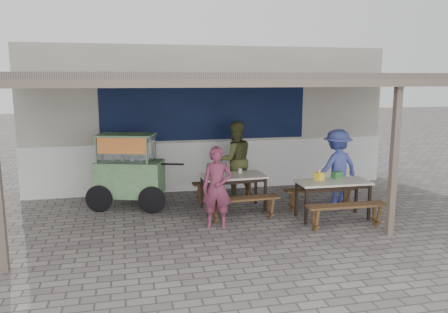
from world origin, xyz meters
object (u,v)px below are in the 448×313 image
(bench_right_street, at_px, (347,210))
(tissue_box, at_px, (319,176))
(bench_left_street, at_px, (243,203))
(table_left, at_px, (233,179))
(bench_right_wall, at_px, (320,194))
(patron_wall_side, at_px, (235,160))
(vendor_cart, at_px, (129,168))
(donation_box, at_px, (337,175))
(patron_right_table, at_px, (337,167))
(patron_street_side, at_px, (217,188))
(table_right, at_px, (333,185))
(condiment_jar, at_px, (240,171))
(bench_left_wall, at_px, (224,186))
(condiment_bowl, at_px, (220,173))

(bench_right_street, distance_m, tissue_box, 0.93)
(bench_left_street, bearing_deg, table_left, 90.00)
(bench_right_wall, relative_size, patron_wall_side, 0.86)
(bench_right_wall, xyz_separation_m, vendor_cart, (-3.89, 1.03, 0.52))
(table_left, xyz_separation_m, vendor_cart, (-2.11, 0.66, 0.19))
(donation_box, bearing_deg, bench_left_street, 178.29)
(patron_right_table, bearing_deg, patron_street_side, 4.49)
(table_left, bearing_deg, patron_wall_side, 71.31)
(vendor_cart, xyz_separation_m, patron_street_side, (1.55, -1.66, -0.10))
(bench_right_wall, height_order, tissue_box, tissue_box)
(table_right, distance_m, vendor_cart, 4.21)
(bench_right_wall, xyz_separation_m, condiment_jar, (-1.59, 0.54, 0.46))
(bench_left_wall, distance_m, tissue_box, 2.23)
(bench_right_wall, bearing_deg, tissue_box, -116.83)
(table_left, bearing_deg, bench_left_street, -90.00)
(table_right, xyz_separation_m, vendor_cart, (-3.87, 1.63, 0.19))
(tissue_box, bearing_deg, vendor_cart, 158.01)
(vendor_cart, xyz_separation_m, patron_wall_side, (2.39, 0.31, 0.02))
(tissue_box, bearing_deg, patron_street_side, -174.87)
(bench_left_street, bearing_deg, table_right, -11.00)
(bench_right_wall, bearing_deg, condiment_bowl, 168.14)
(patron_right_table, xyz_separation_m, donation_box, (-0.35, -0.69, -0.01))
(table_left, relative_size, bench_left_wall, 0.94)
(bench_right_street, relative_size, patron_right_table, 0.92)
(table_left, relative_size, table_right, 0.94)
(bench_right_wall, bearing_deg, vendor_cart, 166.99)
(bench_left_wall, relative_size, tissue_box, 9.68)
(bench_left_wall, bearing_deg, donation_box, -38.51)
(bench_right_street, bearing_deg, donation_box, 77.33)
(bench_right_street, height_order, tissue_box, tissue_box)
(bench_left_wall, bearing_deg, patron_wall_side, 38.37)
(donation_box, bearing_deg, condiment_bowl, 158.13)
(table_right, distance_m, donation_box, 0.32)
(table_right, distance_m, patron_wall_side, 2.45)
(bench_left_wall, bearing_deg, patron_right_table, -20.43)
(patron_right_table, bearing_deg, condiment_bowl, -17.94)
(bench_right_street, bearing_deg, condiment_jar, 133.42)
(bench_left_wall, height_order, vendor_cart, vendor_cart)
(patron_wall_side, distance_m, tissue_box, 2.18)
(bench_left_wall, height_order, donation_box, donation_box)
(table_right, distance_m, patron_right_table, 1.06)
(patron_wall_side, bearing_deg, table_left, 70.28)
(tissue_box, bearing_deg, table_left, 152.28)
(patron_wall_side, xyz_separation_m, patron_right_table, (2.02, -1.04, -0.06))
(table_right, bearing_deg, donation_box, 49.70)
(patron_street_side, bearing_deg, bench_left_wall, 89.77)
(condiment_bowl, bearing_deg, patron_right_table, -4.43)
(table_left, bearing_deg, bench_left_wall, 90.00)
(bench_right_wall, xyz_separation_m, donation_box, (0.17, -0.39, 0.48))
(vendor_cart, bearing_deg, condiment_bowl, 1.55)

